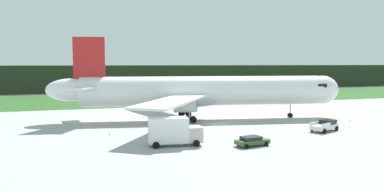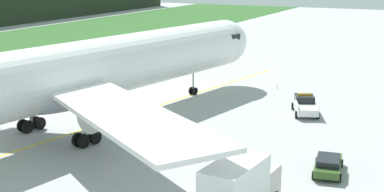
% 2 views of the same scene
% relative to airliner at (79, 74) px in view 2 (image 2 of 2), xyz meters
% --- Properties ---
extents(ground, '(320.00, 320.00, 0.00)m').
position_rel_airliner_xyz_m(ground, '(1.10, -6.01, -5.40)').
color(ground, '#9C9FA1').
extents(taxiway_centerline_main, '(72.96, 12.84, 0.01)m').
position_rel_airliner_xyz_m(taxiway_centerline_main, '(0.51, -0.09, -5.39)').
color(taxiway_centerline_main, yellow).
rests_on(taxiway_centerline_main, ground).
extents(airliner, '(56.68, 44.52, 15.66)m').
position_rel_airliner_xyz_m(airliner, '(0.00, 0.00, 0.00)').
color(airliner, white).
rests_on(airliner, ground).
extents(ops_pickup_truck, '(5.71, 3.90, 1.94)m').
position_rel_airliner_xyz_m(ops_pickup_truck, '(15.12, -17.30, -4.49)').
color(ops_pickup_truck, white).
rests_on(ops_pickup_truck, ground).
extents(catering_truck, '(7.17, 3.18, 3.91)m').
position_rel_airliner_xyz_m(catering_truck, '(-10.75, -19.98, -3.44)').
color(catering_truck, beige).
rests_on(catering_truck, ground).
extents(staff_car, '(4.72, 2.62, 1.30)m').
position_rel_airliner_xyz_m(staff_car, '(-0.93, -23.26, -4.70)').
color(staff_car, '#324E20').
rests_on(staff_car, ground).
extents(taxiway_edge_light_east, '(0.12, 0.12, 0.44)m').
position_rel_airliner_xyz_m(taxiway_edge_light_east, '(25.41, -11.07, -5.16)').
color(taxiway_edge_light_east, yellow).
rests_on(taxiway_edge_light_east, ground).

